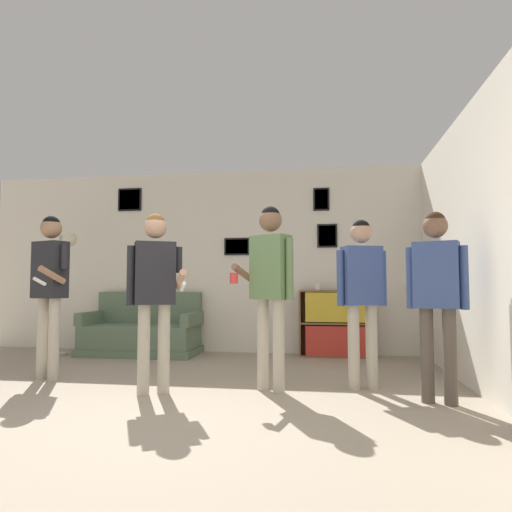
# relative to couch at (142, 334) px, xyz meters

# --- Properties ---
(ground_plane) EXTENTS (20.00, 20.00, 0.00)m
(ground_plane) POSITION_rel_couch_xyz_m (1.26, -3.26, -0.29)
(ground_plane) COLOR gray
(wall_back) EXTENTS (7.81, 0.08, 2.70)m
(wall_back) POSITION_rel_couch_xyz_m (1.26, 0.42, 1.06)
(wall_back) COLOR silver
(wall_back) RESTS_ON ground_plane
(wall_right) EXTENTS (0.06, 6.05, 2.70)m
(wall_right) POSITION_rel_couch_xyz_m (4.00, -1.44, 1.06)
(wall_right) COLOR silver
(wall_right) RESTS_ON ground_plane
(couch) EXTENTS (1.64, 0.80, 0.88)m
(couch) POSITION_rel_couch_xyz_m (0.00, 0.00, 0.00)
(couch) COLOR #5B7056
(couch) RESTS_ON ground_plane
(bookshelf) EXTENTS (0.99, 0.30, 0.92)m
(bookshelf) POSITION_rel_couch_xyz_m (2.74, 0.20, 0.16)
(bookshelf) COLOR brown
(bookshelf) RESTS_ON ground_plane
(floor_lamp) EXTENTS (0.48, 0.28, 1.74)m
(floor_lamp) POSITION_rel_couch_xyz_m (-1.13, -0.30, 1.06)
(floor_lamp) COLOR #ADA89E
(floor_lamp) RESTS_ON ground_plane
(person_player_foreground_left) EXTENTS (0.48, 0.56, 1.73)m
(person_player_foreground_left) POSITION_rel_couch_xyz_m (-0.28, -1.81, 0.78)
(person_player_foreground_left) COLOR #B7AD99
(person_player_foreground_left) RESTS_ON ground_plane
(person_player_foreground_center) EXTENTS (0.59, 0.38, 1.65)m
(person_player_foreground_center) POSITION_rel_couch_xyz_m (1.07, -2.26, 0.72)
(person_player_foreground_center) COLOR #B7AD99
(person_player_foreground_center) RESTS_ON ground_plane
(person_watcher_holding_cup) EXTENTS (0.59, 0.36, 1.74)m
(person_watcher_holding_cup) POSITION_rel_couch_xyz_m (2.10, -1.98, 0.78)
(person_watcher_holding_cup) COLOR #B7AD99
(person_watcher_holding_cup) RESTS_ON ground_plane
(person_spectator_near_bookshelf) EXTENTS (0.48, 0.30, 1.62)m
(person_spectator_near_bookshelf) POSITION_rel_couch_xyz_m (2.96, -1.76, 0.70)
(person_spectator_near_bookshelf) COLOR #B7AD99
(person_spectator_near_bookshelf) RESTS_ON ground_plane
(person_spectator_far_right) EXTENTS (0.47, 0.32, 1.61)m
(person_spectator_far_right) POSITION_rel_couch_xyz_m (3.55, -2.21, 0.69)
(person_spectator_far_right) COLOR brown
(person_spectator_far_right) RESTS_ON ground_plane
(drinking_cup) EXTENTS (0.07, 0.07, 0.09)m
(drinking_cup) POSITION_rel_couch_xyz_m (2.50, 0.20, 0.67)
(drinking_cup) COLOR white
(drinking_cup) RESTS_ON bookshelf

